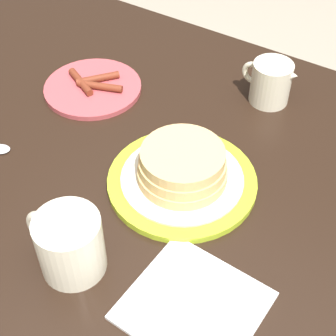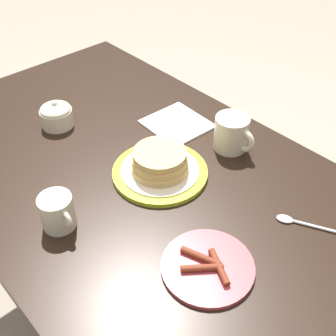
% 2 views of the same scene
% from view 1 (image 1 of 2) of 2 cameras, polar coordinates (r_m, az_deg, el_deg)
% --- Properties ---
extents(dining_table, '(1.56, 0.80, 0.72)m').
position_cam_1_polar(dining_table, '(0.95, 0.30, -3.91)').
color(dining_table, black).
rests_on(dining_table, ground_plane).
extents(pancake_plate, '(0.24, 0.24, 0.07)m').
position_cam_1_polar(pancake_plate, '(0.81, 1.59, -0.47)').
color(pancake_plate, '#AAC628').
rests_on(pancake_plate, dining_table).
extents(side_plate_bacon, '(0.19, 0.19, 0.02)m').
position_cam_1_polar(side_plate_bacon, '(1.02, -8.33, 8.85)').
color(side_plate_bacon, '#B2474C').
rests_on(side_plate_bacon, dining_table).
extents(coffee_mug, '(0.12, 0.09, 0.09)m').
position_cam_1_polar(coffee_mug, '(0.70, -10.87, -8.26)').
color(coffee_mug, beige).
rests_on(coffee_mug, dining_table).
extents(creamer_pitcher, '(0.11, 0.07, 0.09)m').
position_cam_1_polar(creamer_pitcher, '(0.98, 11.37, 9.34)').
color(creamer_pitcher, beige).
rests_on(creamer_pitcher, dining_table).
extents(napkin, '(0.17, 0.17, 0.01)m').
position_cam_1_polar(napkin, '(0.70, 2.83, -14.99)').
color(napkin, white).
rests_on(napkin, dining_table).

